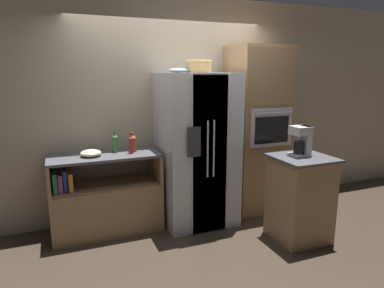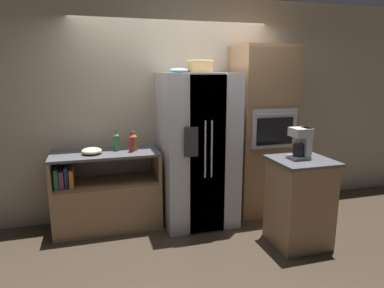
% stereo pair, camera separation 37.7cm
% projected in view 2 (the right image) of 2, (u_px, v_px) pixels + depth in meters
% --- Properties ---
extents(ground_plane, '(20.00, 20.00, 0.00)m').
position_uv_depth(ground_plane, '(184.00, 223.00, 4.32)').
color(ground_plane, '#382D23').
extents(wall_back, '(12.00, 0.06, 2.80)m').
position_uv_depth(wall_back, '(174.00, 108.00, 4.48)').
color(wall_back, tan).
rests_on(wall_back, ground_plane).
extents(counter_left, '(1.25, 0.57, 0.94)m').
position_uv_depth(counter_left, '(107.00, 200.00, 4.15)').
color(counter_left, '#93704C').
rests_on(counter_left, ground_plane).
extents(refrigerator, '(0.88, 0.83, 1.86)m').
position_uv_depth(refrigerator, '(197.00, 149.00, 4.22)').
color(refrigerator, silver).
rests_on(refrigerator, ground_plane).
extents(wall_oven, '(0.73, 0.69, 2.20)m').
position_uv_depth(wall_oven, '(261.00, 131.00, 4.51)').
color(wall_oven, '#93704C').
rests_on(wall_oven, ground_plane).
extents(island_counter, '(0.61, 0.60, 0.96)m').
position_uv_depth(island_counter, '(299.00, 202.00, 3.72)').
color(island_counter, '#93704C').
rests_on(island_counter, ground_plane).
extents(wicker_basket, '(0.32, 0.32, 0.15)m').
position_uv_depth(wicker_basket, '(200.00, 66.00, 4.09)').
color(wicker_basket, tan).
rests_on(wicker_basket, refrigerator).
extents(fruit_bowl, '(0.23, 0.23, 0.06)m').
position_uv_depth(fruit_bowl, '(179.00, 70.00, 4.01)').
color(fruit_bowl, '#668C99').
rests_on(fruit_bowl, refrigerator).
extents(bottle_tall, '(0.06, 0.06, 0.25)m').
position_uv_depth(bottle_tall, '(131.00, 143.00, 4.04)').
color(bottle_tall, maroon).
rests_on(bottle_tall, counter_left).
extents(bottle_short, '(0.07, 0.07, 0.25)m').
position_uv_depth(bottle_short, '(117.00, 141.00, 4.10)').
color(bottle_short, '#33723F').
rests_on(bottle_short, counter_left).
extents(bottle_wide, '(0.08, 0.08, 0.23)m').
position_uv_depth(bottle_wide, '(134.00, 142.00, 4.12)').
color(bottle_wide, brown).
rests_on(bottle_wide, counter_left).
extents(mixing_bowl, '(0.23, 0.23, 0.08)m').
position_uv_depth(mixing_bowl, '(92.00, 151.00, 3.94)').
color(mixing_bowl, beige).
rests_on(mixing_bowl, counter_left).
extents(coffee_maker, '(0.19, 0.20, 0.33)m').
position_uv_depth(coffee_maker, '(302.00, 142.00, 3.63)').
color(coffee_maker, '#B2B2B7').
rests_on(coffee_maker, island_counter).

